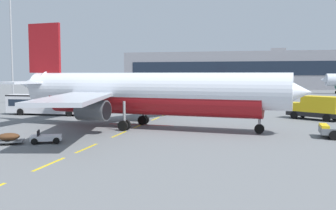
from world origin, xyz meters
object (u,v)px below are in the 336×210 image
object	(u,v)px
airliner_foreground	(146,93)
apron_shuttle_bus	(47,103)
catering_truck	(316,107)
apron_light_mast_near	(11,26)

from	to	relation	value
airliner_foreground	apron_shuttle_bus	distance (m)	20.71
apron_shuttle_bus	catering_truck	size ratio (longest dim) A/B	1.70
catering_truck	apron_light_mast_near	size ratio (longest dim) A/B	0.28
apron_shuttle_bus	catering_truck	xyz separation A→B (m)	(37.85, 3.00, -0.10)
catering_truck	apron_light_mast_near	world-z (taller)	apron_light_mast_near
airliner_foreground	apron_shuttle_bus	size ratio (longest dim) A/B	2.87
apron_shuttle_bus	apron_light_mast_near	distance (m)	30.35
apron_light_mast_near	apron_shuttle_bus	bearing A→B (deg)	-44.23
airliner_foreground	apron_light_mast_near	xyz separation A→B (m)	(-37.41, 28.41, 11.97)
catering_truck	apron_light_mast_near	bearing A→B (deg)	164.60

